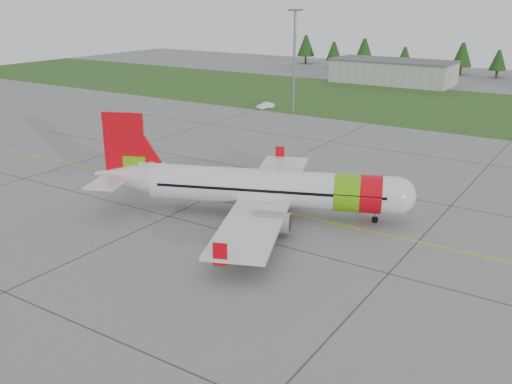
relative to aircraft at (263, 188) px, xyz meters
The scene contains 8 objects.
ground 9.49m from the aircraft, 42.45° to the right, with size 320.00×320.00×0.00m, color gray.
aircraft is the anchor object (origin of this frame).
follow_me_car 7.42m from the aircraft, 77.39° to the right, with size 1.55×1.31×3.85m, color yellow.
service_van 62.59m from the aircraft, 121.71° to the left, with size 1.38×1.30×3.95m, color white.
grass_strip 76.30m from the aircraft, 85.02° to the left, with size 320.00×50.00×0.03m, color #30561E.
taxi_guideline 7.56m from the aircraft, 16.42° to the left, with size 120.00×0.25×0.02m, color gold.
hangar_west 106.55m from the aircraft, 102.68° to the left, with size 32.00×14.00×6.00m, color #A8A8A3.
floodlight_mast 58.23m from the aircraft, 116.04° to the left, with size 0.50×0.50×20.00m, color slate.
Camera 1 is at (24.36, -43.38, 22.67)m, focal length 40.00 mm.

